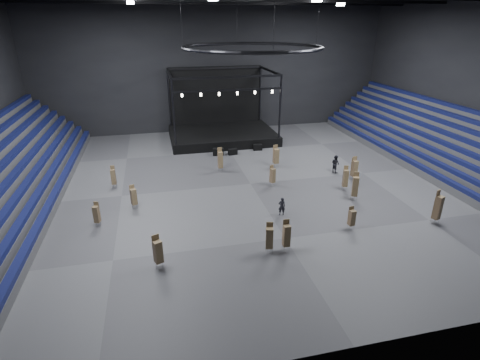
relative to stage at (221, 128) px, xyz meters
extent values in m
plane|color=#49494C|center=(0.00, -16.24, -1.45)|extent=(50.00, 50.00, 0.00)
cube|color=black|center=(0.00, 4.76, 7.55)|extent=(50.00, 0.20, 18.00)
cube|color=black|center=(0.00, -37.24, 7.55)|extent=(50.00, 0.20, 18.00)
cube|color=#474749|center=(-21.40, -16.24, -1.08)|extent=(7.20, 40.00, 0.75)
cube|color=#0D113D|center=(-18.12, -16.24, -0.50)|extent=(0.59, 40.00, 0.40)
cube|color=#474749|center=(-21.85, -16.24, -0.70)|extent=(6.30, 40.00, 1.50)
cube|color=#0D113D|center=(-19.02, -16.24, 0.25)|extent=(0.59, 40.00, 0.40)
cube|color=#474749|center=(-22.30, -16.24, -0.33)|extent=(5.40, 40.00, 2.25)
cube|color=#0D113D|center=(-19.91, -16.24, 1.00)|extent=(0.59, 40.00, 0.40)
cube|color=#0D113D|center=(-20.82, -16.24, 1.75)|extent=(0.59, 40.00, 0.40)
cube|color=#0D113D|center=(-21.71, -16.24, 2.50)|extent=(0.59, 40.00, 0.40)
cube|color=#474749|center=(21.40, -16.24, -1.08)|extent=(7.20, 40.00, 0.75)
cube|color=#0D113D|center=(18.12, -16.24, -0.50)|extent=(0.59, 40.00, 0.40)
cube|color=#474749|center=(21.85, -16.24, -0.70)|extent=(6.30, 40.00, 1.50)
cube|color=#0D113D|center=(19.02, -16.24, 0.25)|extent=(0.59, 40.00, 0.40)
cube|color=#474749|center=(22.30, -16.24, -0.33)|extent=(5.40, 40.00, 2.25)
cube|color=#0D113D|center=(19.91, -16.24, 1.00)|extent=(0.59, 40.00, 0.40)
cube|color=#474749|center=(22.75, -16.24, 0.05)|extent=(4.50, 40.00, 3.00)
cube|color=#0D113D|center=(20.82, -16.24, 1.75)|extent=(0.59, 40.00, 0.40)
cube|color=#474749|center=(23.20, -16.24, 0.42)|extent=(3.60, 40.00, 3.75)
cube|color=#0D113D|center=(21.71, -16.24, 2.50)|extent=(0.59, 40.00, 0.40)
cube|color=#474749|center=(23.65, -16.24, 0.80)|extent=(2.70, 40.00, 4.50)
cube|color=#0D113D|center=(22.61, -16.24, 3.25)|extent=(0.59, 40.00, 0.40)
cube|color=#474749|center=(24.10, -16.24, 1.17)|extent=(1.80, 40.00, 5.25)
cube|color=#0D113D|center=(23.52, -16.24, 4.00)|extent=(0.59, 40.00, 0.40)
cube|color=#474749|center=(24.55, -16.24, 1.55)|extent=(0.90, 40.00, 6.00)
cube|color=#0D113D|center=(24.41, -16.24, 4.75)|extent=(0.59, 40.00, 0.40)
cube|color=black|center=(0.00, -0.74, -0.85)|extent=(14.00, 10.00, 1.20)
cube|color=black|center=(0.00, 4.06, 3.75)|extent=(13.30, 0.30, 8.00)
cylinder|color=black|center=(-6.60, -5.34, 3.65)|extent=(0.24, 0.24, 7.80)
cylinder|color=black|center=(-6.60, 3.86, 3.65)|extent=(0.24, 0.24, 7.80)
cylinder|color=black|center=(6.60, -5.34, 3.65)|extent=(0.24, 0.24, 7.80)
cylinder|color=black|center=(6.60, 3.86, 3.65)|extent=(0.24, 0.24, 7.80)
cube|color=black|center=(0.00, -5.34, 7.55)|extent=(13.40, 0.25, 0.25)
cube|color=black|center=(0.00, 3.86, 7.55)|extent=(13.40, 0.25, 0.25)
cube|color=black|center=(0.00, -5.34, 6.05)|extent=(13.40, 0.20, 0.20)
cylinder|color=white|center=(-5.50, -5.34, 5.65)|extent=(0.24, 0.24, 0.35)
cylinder|color=white|center=(-3.30, -5.34, 5.65)|extent=(0.24, 0.24, 0.35)
cylinder|color=white|center=(-1.10, -5.34, 5.65)|extent=(0.24, 0.24, 0.35)
cylinder|color=white|center=(1.10, -5.34, 5.65)|extent=(0.24, 0.24, 0.35)
cylinder|color=white|center=(3.30, -5.34, 5.65)|extent=(0.24, 0.24, 0.35)
cylinder|color=white|center=(5.50, -5.34, 5.65)|extent=(0.24, 0.24, 0.35)
torus|color=black|center=(0.00, -16.24, 11.55)|extent=(12.30, 12.30, 0.30)
cylinder|color=black|center=(6.00, -16.24, 14.05)|extent=(0.04, 0.04, 5.00)
cylinder|color=black|center=(0.00, -10.24, 14.05)|extent=(0.04, 0.04, 5.00)
cylinder|color=black|center=(-6.00, -16.24, 14.05)|extent=(0.04, 0.04, 5.00)
cylinder|color=black|center=(0.00, -22.24, 14.05)|extent=(0.04, 0.04, 5.00)
cube|color=black|center=(0.00, -1.24, 15.75)|extent=(49.00, 0.35, 0.70)
cube|color=white|center=(-10.00, -12.24, 15.15)|extent=(0.60, 0.60, 0.25)
cube|color=white|center=(10.00, -12.24, 15.15)|extent=(0.60, 0.60, 0.25)
cube|color=white|center=(4.00, -20.24, 15.15)|extent=(0.60, 0.60, 0.25)
cube|color=black|center=(-1.66, -6.96, -1.02)|extent=(1.34, 0.77, 0.85)
cube|color=black|center=(0.10, -7.16, -1.09)|extent=(1.16, 0.71, 0.73)
cube|color=black|center=(3.54, -6.20, -1.08)|extent=(1.18, 0.68, 0.75)
cylinder|color=silver|center=(-1.95, -28.43, -1.24)|extent=(0.03, 0.03, 0.42)
cylinder|color=silver|center=(-1.95, -28.04, -1.24)|extent=(0.03, 0.03, 0.42)
cylinder|color=silver|center=(-1.56, -28.43, -1.24)|extent=(0.03, 0.03, 0.42)
cylinder|color=silver|center=(-1.56, -28.04, -1.24)|extent=(0.03, 0.03, 0.42)
cube|color=olive|center=(-1.76, -28.24, -0.25)|extent=(0.61, 0.61, 1.56)
cube|color=olive|center=(-1.70, -28.03, 0.48)|extent=(0.48, 0.18, 0.86)
cylinder|color=silver|center=(-0.69, -28.43, -1.25)|extent=(0.03, 0.03, 0.40)
cylinder|color=silver|center=(-0.69, -28.05, -1.25)|extent=(0.03, 0.03, 0.40)
cylinder|color=silver|center=(-0.31, -28.43, -1.25)|extent=(0.03, 0.03, 0.40)
cylinder|color=silver|center=(-0.31, -28.05, -1.25)|extent=(0.03, 0.03, 0.40)
cube|color=olive|center=(-0.50, -28.24, -0.23)|extent=(0.49, 0.49, 1.63)
cube|color=olive|center=(-0.50, -28.04, 0.53)|extent=(0.46, 0.07, 0.90)
cylinder|color=silver|center=(-13.44, -14.19, -1.28)|extent=(0.03, 0.03, 0.35)
cylinder|color=silver|center=(-13.44, -13.86, -1.28)|extent=(0.03, 0.03, 0.35)
cylinder|color=silver|center=(-13.11, -14.19, -1.28)|extent=(0.03, 0.03, 0.35)
cylinder|color=silver|center=(-13.11, -13.86, -1.28)|extent=(0.03, 0.03, 0.35)
cube|color=olive|center=(-13.28, -14.03, -0.34)|extent=(0.44, 0.44, 1.52)
cube|color=olive|center=(-13.27, -13.85, 0.37)|extent=(0.40, 0.08, 0.84)
cylinder|color=silver|center=(-11.40, -19.23, -1.26)|extent=(0.03, 0.03, 0.39)
cylinder|color=silver|center=(-11.40, -18.87, -1.26)|extent=(0.03, 0.03, 0.39)
cylinder|color=silver|center=(-11.04, -19.23, -1.26)|extent=(0.03, 0.03, 0.39)
cylinder|color=silver|center=(-11.04, -18.87, -1.26)|extent=(0.03, 0.03, 0.39)
cube|color=olive|center=(-11.22, -19.05, -0.34)|extent=(0.60, 0.60, 1.44)
cube|color=olive|center=(-11.29, -18.87, 0.33)|extent=(0.43, 0.22, 0.79)
cylinder|color=silver|center=(8.33, -19.88, -1.26)|extent=(0.03, 0.03, 0.38)
cylinder|color=silver|center=(8.33, -19.52, -1.26)|extent=(0.03, 0.03, 0.38)
cylinder|color=silver|center=(8.69, -19.88, -1.26)|extent=(0.03, 0.03, 0.38)
cylinder|color=silver|center=(8.69, -19.52, -1.26)|extent=(0.03, 0.03, 0.38)
cube|color=olive|center=(8.51, -19.70, -0.24)|extent=(0.53, 0.53, 1.68)
cube|color=olive|center=(8.55, -19.51, 0.55)|extent=(0.43, 0.14, 0.92)
cylinder|color=silver|center=(-9.61, -28.44, -1.23)|extent=(0.03, 0.03, 0.44)
cylinder|color=silver|center=(-9.61, -28.03, -1.23)|extent=(0.03, 0.03, 0.44)
cylinder|color=silver|center=(-9.19, -28.44, -1.23)|extent=(0.03, 0.03, 0.44)
cylinder|color=silver|center=(-9.19, -28.03, -1.23)|extent=(0.03, 0.03, 0.44)
cube|color=olive|center=(-9.40, -28.24, -0.22)|extent=(0.68, 0.68, 1.60)
cube|color=olive|center=(-9.49, -28.04, 0.53)|extent=(0.49, 0.25, 0.88)
cylinder|color=silver|center=(10.42, -17.84, -1.25)|extent=(0.03, 0.03, 0.40)
cylinder|color=silver|center=(10.42, -17.46, -1.25)|extent=(0.03, 0.03, 0.40)
cylinder|color=silver|center=(10.80, -17.84, -1.25)|extent=(0.03, 0.03, 0.40)
cylinder|color=silver|center=(10.80, -17.46, -1.25)|extent=(0.03, 0.03, 0.40)
cube|color=olive|center=(10.61, -17.65, -0.21)|extent=(0.48, 0.48, 1.69)
cube|color=olive|center=(10.61, -17.45, 0.59)|extent=(0.46, 0.06, 0.93)
cylinder|color=silver|center=(10.41, -17.73, -1.25)|extent=(0.03, 0.03, 0.40)
cylinder|color=silver|center=(10.41, -17.35, -1.25)|extent=(0.03, 0.03, 0.40)
cylinder|color=silver|center=(10.79, -17.73, -1.25)|extent=(0.03, 0.03, 0.40)
cylinder|color=silver|center=(10.79, -17.35, -1.25)|extent=(0.03, 0.03, 0.40)
cube|color=olive|center=(10.60, -17.54, -0.26)|extent=(0.56, 0.56, 1.57)
cube|color=olive|center=(10.57, -17.34, 0.47)|extent=(0.47, 0.14, 0.86)
cylinder|color=silver|center=(3.71, -12.53, -1.22)|extent=(0.03, 0.03, 0.46)
cylinder|color=silver|center=(3.71, -12.09, -1.22)|extent=(0.03, 0.03, 0.46)
cylinder|color=silver|center=(4.14, -12.53, -1.22)|extent=(0.03, 0.03, 0.46)
cylinder|color=silver|center=(4.14, -12.09, -1.22)|extent=(0.03, 0.03, 0.46)
cube|color=olive|center=(3.93, -12.31, -0.16)|extent=(0.63, 0.63, 1.67)
cube|color=olive|center=(3.89, -12.08, 0.62)|extent=(0.53, 0.15, 0.92)
cylinder|color=silver|center=(-2.53, -12.38, -1.24)|extent=(0.03, 0.03, 0.41)
cylinder|color=silver|center=(-2.53, -11.99, -1.24)|extent=(0.03, 0.03, 0.41)
cylinder|color=silver|center=(-2.14, -12.38, -1.24)|extent=(0.03, 0.03, 0.41)
cylinder|color=silver|center=(-2.14, -11.99, -1.24)|extent=(0.03, 0.03, 0.41)
cube|color=olive|center=(-2.33, -12.19, -0.14)|extent=(0.52, 0.52, 1.80)
cube|color=olive|center=(-2.35, -11.98, 0.71)|extent=(0.48, 0.09, 0.99)
cylinder|color=silver|center=(12.38, -27.50, -1.23)|extent=(0.03, 0.03, 0.43)
cylinder|color=silver|center=(12.38, -27.09, -1.23)|extent=(0.03, 0.03, 0.43)
cylinder|color=silver|center=(12.79, -27.50, -1.23)|extent=(0.03, 0.03, 0.43)
cylinder|color=silver|center=(12.79, -27.09, -1.23)|extent=(0.03, 0.03, 0.43)
cube|color=olive|center=(12.59, -27.29, -0.03)|extent=(0.68, 0.68, 1.98)
cube|color=olive|center=(12.50, -27.10, 0.91)|extent=(0.48, 0.25, 1.09)
cylinder|color=silver|center=(8.14, -22.06, -1.24)|extent=(0.03, 0.03, 0.41)
cylinder|color=silver|center=(8.14, -21.66, -1.24)|extent=(0.03, 0.03, 0.41)
cylinder|color=silver|center=(8.53, -22.06, -1.24)|extent=(0.03, 0.03, 0.41)
cylinder|color=silver|center=(8.53, -21.66, -1.24)|extent=(0.03, 0.03, 0.41)
cube|color=olive|center=(8.33, -21.86, -0.13)|extent=(0.65, 0.65, 1.82)
cube|color=olive|center=(8.41, -21.67, 0.73)|extent=(0.46, 0.24, 1.00)
cylinder|color=silver|center=(1.81, -17.36, -1.26)|extent=(0.03, 0.03, 0.37)
cylinder|color=silver|center=(1.81, -17.00, -1.26)|extent=(0.03, 0.03, 0.37)
cylinder|color=silver|center=(2.17, -17.36, -1.26)|extent=(0.03, 0.03, 0.37)
cylinder|color=silver|center=(2.17, -17.00, -1.26)|extent=(0.03, 0.03, 0.37)
cube|color=olive|center=(1.99, -17.18, -0.36)|extent=(0.58, 0.58, 1.44)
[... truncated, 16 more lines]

